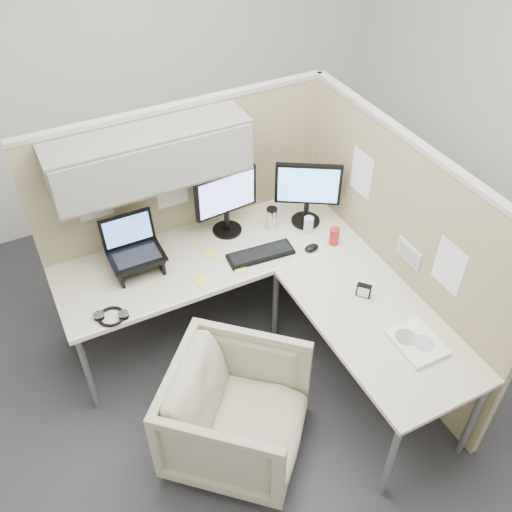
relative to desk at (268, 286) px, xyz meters
name	(u,v)px	position (x,y,z in m)	size (l,w,h in m)	color
ground	(259,375)	(-0.12, -0.13, -0.69)	(4.50, 4.50, 0.00)	#2A2A2E
partition_back	(171,188)	(-0.34, 0.70, 0.41)	(2.00, 0.36, 1.63)	tan
partition_right	(391,252)	(0.78, -0.19, 0.13)	(0.07, 2.03, 1.63)	tan
desk	(268,286)	(0.00, 0.00, 0.00)	(2.00, 1.98, 0.73)	beige
office_chair	(237,409)	(-0.48, -0.53, -0.31)	(0.74, 0.69, 0.76)	beige
monitor_left	(226,198)	(-0.02, 0.57, 0.32)	(0.44, 0.20, 0.47)	black
monitor_right	(308,189)	(0.51, 0.41, 0.32)	(0.39, 0.26, 0.47)	black
laptop_station	(135,253)	(-0.69, 0.48, 0.18)	(0.33, 0.29, 0.35)	black
keyboard	(261,254)	(0.07, 0.24, 0.05)	(0.44, 0.15, 0.02)	black
mouse	(312,248)	(0.39, 0.13, 0.06)	(0.10, 0.07, 0.04)	black
travel_mug	(272,218)	(0.27, 0.46, 0.12)	(0.07, 0.07, 0.16)	silver
soda_can_green	(334,236)	(0.56, 0.13, 0.10)	(0.07, 0.07, 0.12)	#B21E1E
soda_can_silver	(309,225)	(0.47, 0.31, 0.10)	(0.07, 0.07, 0.12)	silver
sticky_note_c	(157,262)	(-0.56, 0.47, 0.05)	(0.08, 0.08, 0.01)	#DEE53C
sticky_note_a	(202,281)	(-0.37, 0.19, 0.05)	(0.08, 0.08, 0.01)	#DEE53C
sticky_note_b	(241,269)	(-0.11, 0.17, 0.05)	(0.08, 0.08, 0.01)	#DEE53C
sticky_note_d	(210,254)	(-0.23, 0.39, 0.05)	(0.08, 0.08, 0.01)	#DEE53C
headphones	(111,316)	(-0.96, 0.14, 0.06)	(0.21, 0.21, 0.03)	black
paper_stack	(417,343)	(0.50, -0.82, 0.06)	(0.24, 0.30, 0.03)	white
desk_clock	(364,290)	(0.45, -0.37, 0.09)	(0.08, 0.09, 0.09)	black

